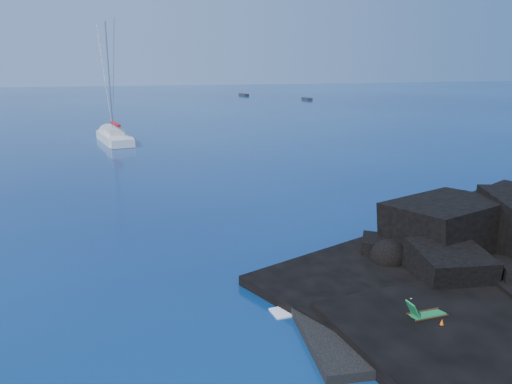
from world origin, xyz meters
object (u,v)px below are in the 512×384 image
distant_boat_a (244,96)px  distant_boat_b (307,100)px  sunbather (404,304)px  deck_chair (428,310)px  marker_cone (442,325)px  sailboat (114,142)px

distant_boat_a → distant_boat_b: (11.60, -20.59, 0.00)m
sunbather → distant_boat_a: size_ratio=0.42×
sunbather → distant_boat_b: bearing=46.6°
deck_chair → distant_boat_b: size_ratio=0.36×
sunbather → deck_chair: bearing=-101.6°
sunbather → distant_boat_b: sunbather is taller
marker_cone → distant_boat_b: marker_cone is taller
sailboat → sunbather: bearing=-88.3°
sunbather → marker_cone: size_ratio=3.59×
deck_chair → distant_boat_b: deck_chair is taller
deck_chair → sailboat: bearing=99.6°
sailboat → deck_chair: size_ratio=9.81×
sailboat → distant_boat_b: sailboat is taller
marker_cone → distant_boat_b: 115.89m
sailboat → deck_chair: (10.60, -49.77, 0.86)m
marker_cone → distant_boat_a: bearing=78.3°
distant_boat_b → marker_cone: bearing=-112.8°
deck_chair → sunbather: (-0.24, 1.15, -0.33)m
deck_chair → sunbather: deck_chair is taller
distant_boat_b → distant_boat_a: bearing=116.0°
marker_cone → distant_boat_a: (26.80, 129.94, -0.60)m
sailboat → distant_boat_b: bearing=39.9°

